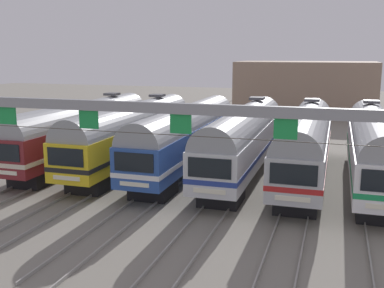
{
  "coord_description": "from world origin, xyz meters",
  "views": [
    {
      "loc": [
        8.09,
        -31.04,
        8.46
      ],
      "look_at": [
        -0.45,
        -3.86,
        2.82
      ],
      "focal_mm": 43.28,
      "sensor_mm": 36.0,
      "label": 1
    }
  ],
  "objects_px": {
    "commuter_train_maroon": "(83,129)",
    "commuter_train_blue": "(186,135)",
    "commuter_train_white": "(374,145)",
    "commuter_train_silver": "(244,138)",
    "catenary_gantry": "(133,128)",
    "commuter_train_yellow": "(133,132)",
    "commuter_train_stainless": "(306,141)"
  },
  "relations": [
    {
      "from": "commuter_train_silver",
      "to": "commuter_train_stainless",
      "type": "relative_size",
      "value": 1.0
    },
    {
      "from": "commuter_train_yellow",
      "to": "catenary_gantry",
      "type": "height_order",
      "value": "catenary_gantry"
    },
    {
      "from": "commuter_train_maroon",
      "to": "catenary_gantry",
      "type": "bearing_deg",
      "value": -52.13
    },
    {
      "from": "commuter_train_white",
      "to": "commuter_train_silver",
      "type": "bearing_deg",
      "value": 180.0
    },
    {
      "from": "commuter_train_white",
      "to": "commuter_train_maroon",
      "type": "bearing_deg",
      "value": 180.0
    },
    {
      "from": "commuter_train_blue",
      "to": "commuter_train_white",
      "type": "relative_size",
      "value": 1.0
    },
    {
      "from": "commuter_train_stainless",
      "to": "commuter_train_white",
      "type": "height_order",
      "value": "same"
    },
    {
      "from": "catenary_gantry",
      "to": "commuter_train_silver",
      "type": "bearing_deg",
      "value": 81.16
    },
    {
      "from": "commuter_train_maroon",
      "to": "commuter_train_silver",
      "type": "relative_size",
      "value": 1.0
    },
    {
      "from": "commuter_train_white",
      "to": "catenary_gantry",
      "type": "bearing_deg",
      "value": -127.87
    },
    {
      "from": "commuter_train_maroon",
      "to": "commuter_train_blue",
      "type": "bearing_deg",
      "value": -0.03
    },
    {
      "from": "commuter_train_yellow",
      "to": "commuter_train_white",
      "type": "distance_m",
      "value": 16.79
    },
    {
      "from": "commuter_train_blue",
      "to": "catenary_gantry",
      "type": "xyz_separation_m",
      "value": [
        2.1,
        -13.49,
        2.67
      ]
    },
    {
      "from": "commuter_train_white",
      "to": "catenary_gantry",
      "type": "relative_size",
      "value": 0.69
    },
    {
      "from": "commuter_train_yellow",
      "to": "catenary_gantry",
      "type": "relative_size",
      "value": 0.69
    },
    {
      "from": "commuter_train_maroon",
      "to": "commuter_train_white",
      "type": "height_order",
      "value": "same"
    },
    {
      "from": "commuter_train_stainless",
      "to": "catenary_gantry",
      "type": "relative_size",
      "value": 0.69
    },
    {
      "from": "commuter_train_yellow",
      "to": "commuter_train_white",
      "type": "relative_size",
      "value": 1.0
    },
    {
      "from": "commuter_train_stainless",
      "to": "commuter_train_white",
      "type": "relative_size",
      "value": 1.0
    },
    {
      "from": "commuter_train_yellow",
      "to": "catenary_gantry",
      "type": "distance_m",
      "value": 15.13
    },
    {
      "from": "commuter_train_yellow",
      "to": "commuter_train_maroon",
      "type": "bearing_deg",
      "value": 180.0
    },
    {
      "from": "commuter_train_blue",
      "to": "catenary_gantry",
      "type": "distance_m",
      "value": 13.92
    },
    {
      "from": "commuter_train_stainless",
      "to": "catenary_gantry",
      "type": "xyz_separation_m",
      "value": [
        -6.3,
        -13.5,
        2.67
      ]
    },
    {
      "from": "commuter_train_yellow",
      "to": "commuter_train_blue",
      "type": "xyz_separation_m",
      "value": [
        4.2,
        -0.0,
        -0.0
      ]
    },
    {
      "from": "catenary_gantry",
      "to": "commuter_train_white",
      "type": "bearing_deg",
      "value": 52.13
    },
    {
      "from": "catenary_gantry",
      "to": "commuter_train_stainless",
      "type": "bearing_deg",
      "value": 64.99
    },
    {
      "from": "commuter_train_silver",
      "to": "commuter_train_white",
      "type": "height_order",
      "value": "same"
    },
    {
      "from": "commuter_train_silver",
      "to": "commuter_train_stainless",
      "type": "height_order",
      "value": "same"
    },
    {
      "from": "commuter_train_yellow",
      "to": "commuter_train_silver",
      "type": "bearing_deg",
      "value": 0.0
    },
    {
      "from": "commuter_train_white",
      "to": "commuter_train_stainless",
      "type": "bearing_deg",
      "value": 180.0
    },
    {
      "from": "commuter_train_yellow",
      "to": "commuter_train_blue",
      "type": "relative_size",
      "value": 1.0
    },
    {
      "from": "commuter_train_yellow",
      "to": "commuter_train_white",
      "type": "height_order",
      "value": "same"
    }
  ]
}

